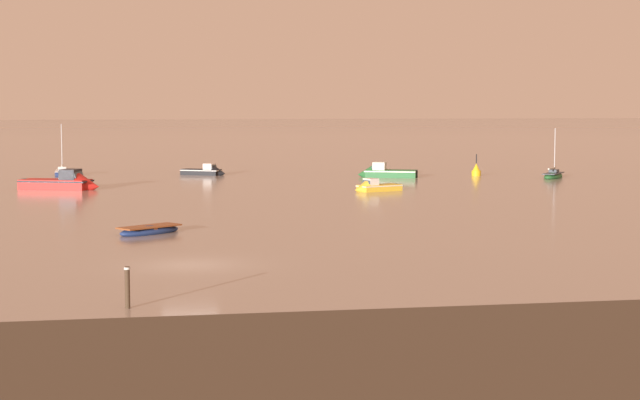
% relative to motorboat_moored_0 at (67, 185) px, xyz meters
% --- Properties ---
extents(ground_plane, '(800.00, 800.00, 0.00)m').
position_rel_motorboat_moored_0_xyz_m(ground_plane, '(7.74, -42.84, -0.38)').
color(ground_plane, gray).
extents(motorboat_moored_0, '(7.01, 4.45, 2.52)m').
position_rel_motorboat_moored_0_xyz_m(motorboat_moored_0, '(0.00, 0.00, 0.00)').
color(motorboat_moored_0, red).
rests_on(motorboat_moored_0, ground).
extents(motorboat_moored_1, '(4.72, 3.51, 1.72)m').
position_rel_motorboat_moored_0_xyz_m(motorboat_moored_1, '(12.69, 15.44, -0.12)').
color(motorboat_moored_1, black).
rests_on(motorboat_moored_1, ground).
extents(rowboat_moored_0, '(3.91, 3.37, 0.61)m').
position_rel_motorboat_moored_0_xyz_m(rowboat_moored_0, '(6.17, -31.07, -0.21)').
color(rowboat_moored_0, navy).
rests_on(rowboat_moored_0, ground).
extents(sailboat_moored_1, '(3.76, 4.36, 4.96)m').
position_rel_motorboat_moored_0_xyz_m(sailboat_moored_1, '(44.80, 5.52, -0.17)').
color(sailboat_moored_1, '#23602D').
rests_on(sailboat_moored_1, ground).
extents(sailboat_moored_2, '(1.67, 4.78, 5.30)m').
position_rel_motorboat_moored_0_xyz_m(sailboat_moored_2, '(-1.45, 17.06, -0.15)').
color(sailboat_moored_2, navy).
rests_on(sailboat_moored_2, ground).
extents(motorboat_moored_5, '(4.42, 2.88, 1.59)m').
position_rel_motorboat_moored_0_xyz_m(motorboat_moored_5, '(24.48, -6.22, -0.14)').
color(motorboat_moored_5, gold).
rests_on(motorboat_moored_5, ground).
extents(motorboat_moored_6, '(6.02, 3.94, 2.17)m').
position_rel_motorboat_moored_0_xyz_m(motorboat_moored_6, '(29.01, 9.41, -0.05)').
color(motorboat_moored_6, '#23602D').
rests_on(motorboat_moored_6, ground).
extents(channel_buoy, '(0.90, 0.90, 2.30)m').
position_rel_motorboat_moored_0_xyz_m(channel_buoy, '(38.50, 9.57, 0.08)').
color(channel_buoy, gold).
rests_on(channel_buoy, ground).
extents(mooring_post_right, '(0.22, 0.22, 1.64)m').
position_rel_motorboat_moored_0_xyz_m(mooring_post_right, '(5.05, -52.37, 0.33)').
color(mooring_post_right, '#443323').
rests_on(mooring_post_right, ground).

